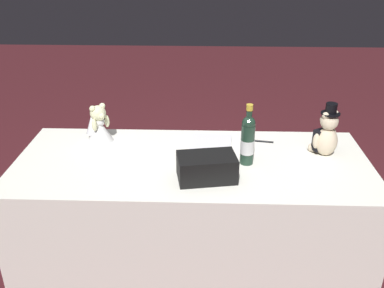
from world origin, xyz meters
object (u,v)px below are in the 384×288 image
(teddy_bear_bride, at_px, (98,124))
(champagne_bottle, at_px, (248,139))
(signing_pen, at_px, (262,141))
(guestbook, at_px, (211,146))
(teddy_bear_groom, at_px, (326,135))
(gift_case_black, at_px, (207,167))

(teddy_bear_bride, xyz_separation_m, champagne_bottle, (0.84, -0.25, 0.04))
(signing_pen, bearing_deg, teddy_bear_bride, -179.83)
(teddy_bear_bride, relative_size, signing_pen, 1.78)
(teddy_bear_bride, bearing_deg, guestbook, -7.21)
(teddy_bear_groom, bearing_deg, champagne_bottle, -164.72)
(teddy_bear_groom, bearing_deg, guestbook, 175.20)
(teddy_bear_groom, xyz_separation_m, teddy_bear_bride, (-1.27, 0.13, -0.02))
(signing_pen, bearing_deg, gift_case_black, -127.05)
(teddy_bear_groom, bearing_deg, signing_pen, 156.71)
(teddy_bear_groom, height_order, teddy_bear_bride, teddy_bear_groom)
(teddy_bear_groom, xyz_separation_m, guestbook, (-0.62, 0.05, -0.11))
(teddy_bear_bride, distance_m, signing_pen, 0.95)
(guestbook, bearing_deg, gift_case_black, -89.52)
(gift_case_black, relative_size, guestbook, 1.08)
(champagne_bottle, relative_size, gift_case_black, 1.07)
(gift_case_black, bearing_deg, champagne_bottle, 39.15)
(teddy_bear_groom, bearing_deg, gift_case_black, -155.78)
(gift_case_black, xyz_separation_m, guestbook, (0.02, 0.34, -0.05))
(gift_case_black, distance_m, guestbook, 0.34)
(champagne_bottle, bearing_deg, teddy_bear_bride, 163.28)
(guestbook, bearing_deg, champagne_bottle, -38.03)
(champagne_bottle, height_order, gift_case_black, champagne_bottle)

